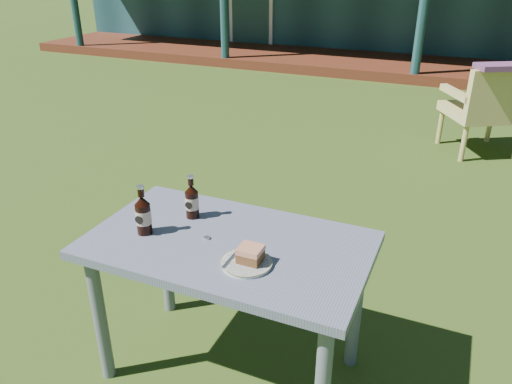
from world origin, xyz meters
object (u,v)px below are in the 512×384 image
at_px(plate, 247,263).
at_px(cola_bottle_near, 192,201).
at_px(cola_bottle_far, 143,215).
at_px(cake_slice, 250,254).
at_px(armchair_left, 488,106).
at_px(cafe_table, 228,261).

bearing_deg(plate, cola_bottle_near, 146.65).
distance_m(plate, cola_bottle_far, 0.52).
relative_size(plate, cola_bottle_near, 0.98).
height_order(cake_slice, armchair_left, armchair_left).
bearing_deg(cake_slice, armchair_left, 76.95).
distance_m(cafe_table, cola_bottle_near, 0.33).
bearing_deg(cola_bottle_near, cafe_table, -27.78).
xyz_separation_m(plate, armchair_left, (0.87, 3.72, -0.23)).
xyz_separation_m(cafe_table, cola_bottle_far, (-0.36, -0.08, 0.19)).
bearing_deg(cake_slice, cola_bottle_near, 148.56).
relative_size(cola_bottle_near, cola_bottle_far, 0.92).
bearing_deg(cola_bottle_far, cake_slice, -3.99).
height_order(cola_bottle_near, cola_bottle_far, cola_bottle_far).
height_order(cafe_table, plate, plate).
height_order(plate, armchair_left, armchair_left).
bearing_deg(cola_bottle_far, cola_bottle_near, 60.82).
bearing_deg(plate, armchair_left, 76.83).
xyz_separation_m(cola_bottle_near, cola_bottle_far, (-0.12, -0.21, 0.01)).
relative_size(cafe_table, plate, 5.88).
bearing_deg(cake_slice, plate, -133.87).
bearing_deg(armchair_left, cafe_table, -105.83).
bearing_deg(cafe_table, cake_slice, -36.61).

